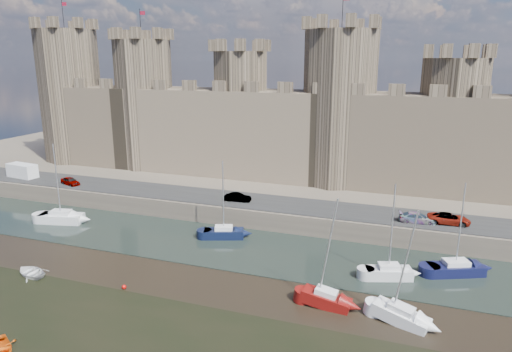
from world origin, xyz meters
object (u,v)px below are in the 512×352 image
Objects in this scene: car_3 at (449,219)px; sailboat_4 at (326,298)px; car_2 at (417,218)px; sailboat_0 at (61,217)px; car_0 at (70,181)px; car_1 at (238,197)px; sailboat_3 at (455,268)px; van at (22,171)px; sailboat_2 at (389,272)px; sailboat_1 at (224,232)px; sailboat_5 at (401,315)px.

sailboat_4 is at bearing 146.22° from car_3.
sailboat_0 reaches higher than car_2.
car_0 is 1.01× the size of car_1.
car_3 is (54.07, 0.94, 0.05)m from car_0.
sailboat_4 is at bearing -146.07° from car_1.
sailboat_3 is (3.93, -7.60, -2.36)m from car_2.
sailboat_0 is at bearing -23.46° from van.
car_0 is 10.59m from van.
sailboat_0 is 1.09× the size of sailboat_2.
van is at bearing 86.20° from car_3.
sailboat_2 reaches higher than car_1.
car_2 is at bearing 58.54° from sailboat_2.
sailboat_3 is (54.51, -7.40, -2.37)m from car_0.
car_3 is 0.50× the size of sailboat_3.
car_2 reaches higher than car_1.
sailboat_1 is at bearing -3.32° from van.
car_1 is at bearing 157.23° from sailboat_5.
car_0 is 10.50m from sailboat_0.
sailboat_4 is at bearing -26.23° from sailboat_0.
sailboat_5 is at bearing -90.97° from car_0.
sailboat_1 is at bearing -83.17° from car_0.
sailboat_4 reaches higher than sailboat_5.
car_3 is 64.60m from van.
sailboat_4 reaches higher than van.
car_2 is 0.43× the size of sailboat_2.
sailboat_0 reaches higher than sailboat_1.
sailboat_3 is 15.35m from sailboat_4.
sailboat_2 is at bearing -177.04° from sailboat_3.
car_0 is at bearing 84.66° from car_2.
car_1 is 0.69× the size of van.
car_2 is 23.28m from sailboat_1.
car_2 is at bearing 72.31° from sailboat_4.
car_0 is 50.59m from car_2.
car_2 is 18.71m from sailboat_5.
car_2 is 19.58m from sailboat_4.
van is at bearing 83.04° from car_1.
car_0 is 0.70× the size of van.
van is 0.54× the size of sailboat_3.
sailboat_2 reaches higher than van.
car_3 reaches higher than car_0.
car_2 is 0.44× the size of sailboat_3.
sailboat_2 is 8.70m from sailboat_4.
sailboat_1 is (28.35, -6.28, -2.35)m from car_0.
car_3 is at bearing 94.89° from sailboat_5.
sailboat_0 is at bearing 157.70° from sailboat_3.
sailboat_1 reaches higher than sailboat_3.
sailboat_0 reaches higher than car_0.
sailboat_4 is (14.86, -11.51, -0.03)m from sailboat_1.
sailboat_3 is (26.16, -1.13, -0.02)m from sailboat_1.
sailboat_4 reaches higher than car_3.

